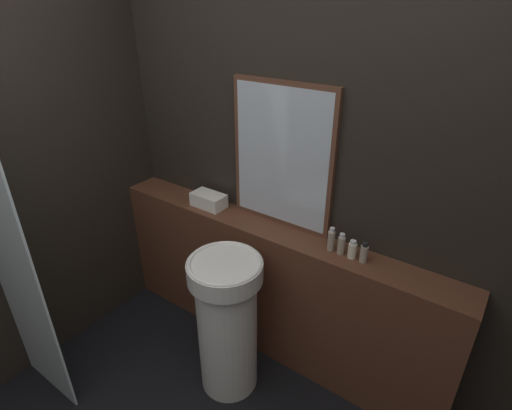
{
  "coord_description": "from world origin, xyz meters",
  "views": [
    {
      "loc": [
        1.08,
        -0.33,
        2.11
      ],
      "look_at": [
        -0.03,
        1.24,
        1.1
      ],
      "focal_mm": 28.0,
      "sensor_mm": 36.0,
      "label": 1
    }
  ],
  "objects": [
    {
      "name": "mirror",
      "position": [
        0.0,
        1.45,
        1.32
      ],
      "size": [
        0.63,
        0.03,
        0.83
      ],
      "color": "#563323",
      "rests_on": "vanity_counter"
    },
    {
      "name": "wall_back",
      "position": [
        0.0,
        1.5,
        1.25
      ],
      "size": [
        8.0,
        0.06,
        2.5
      ],
      "color": "black",
      "rests_on": "ground_plane"
    },
    {
      "name": "shower_panel",
      "position": [
        -0.89,
        0.3,
        0.98
      ],
      "size": [
        0.49,
        0.02,
        1.95
      ],
      "color": "silver",
      "rests_on": "ground_plane"
    },
    {
      "name": "pedestal_sink",
      "position": [
        -0.03,
        0.95,
        0.47
      ],
      "size": [
        0.4,
        0.4,
        0.89
      ],
      "color": "silver",
      "rests_on": "ground_plane"
    },
    {
      "name": "towel_stack",
      "position": [
        -0.48,
        1.35,
        0.95
      ],
      "size": [
        0.22,
        0.13,
        0.09
      ],
      "color": "silver",
      "rests_on": "vanity_counter"
    },
    {
      "name": "lotion_bottle",
      "position": [
        0.5,
        1.35,
        0.95
      ],
      "size": [
        0.04,
        0.04,
        0.1
      ],
      "color": "beige",
      "rests_on": "vanity_counter"
    },
    {
      "name": "conditioner_bottle",
      "position": [
        0.44,
        1.35,
        0.96
      ],
      "size": [
        0.04,
        0.04,
        0.12
      ],
      "color": "gray",
      "rests_on": "vanity_counter"
    },
    {
      "name": "vanity_counter",
      "position": [
        0.0,
        1.35,
        0.45
      ],
      "size": [
        2.26,
        0.23,
        0.9
      ],
      "color": "#512D1E",
      "rests_on": "ground_plane"
    },
    {
      "name": "shampoo_bottle",
      "position": [
        0.38,
        1.35,
        0.97
      ],
      "size": [
        0.04,
        0.04,
        0.14
      ],
      "color": "gray",
      "rests_on": "vanity_counter"
    },
    {
      "name": "body_wash_bottle",
      "position": [
        0.56,
        1.35,
        0.96
      ],
      "size": [
        0.04,
        0.04,
        0.11
      ],
      "color": "gray",
      "rests_on": "vanity_counter"
    }
  ]
}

